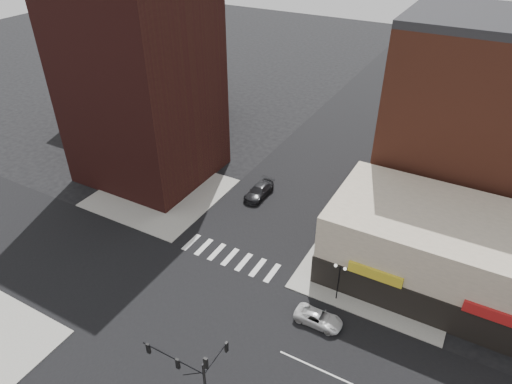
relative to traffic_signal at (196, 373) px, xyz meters
The scene contains 13 objects.
ground 11.76m from the traffic_signal, 132.74° to the left, with size 240.00×240.00×0.00m, color black.
road_ew 11.76m from the traffic_signal, 132.74° to the left, with size 200.00×14.00×0.02m, color black.
road_ns 11.76m from the traffic_signal, 132.74° to the left, with size 14.00×200.00×0.02m, color black.
sidewalk_nw 31.55m from the traffic_signal, 134.23° to the left, with size 15.00×15.00×0.12m, color gray.
sidewalk_ne 23.99m from the traffic_signal, 71.98° to the left, with size 15.00×15.00×0.12m, color gray.
building_nw 37.93m from the traffic_signal, 134.90° to the left, with size 16.00×15.00×25.00m, color #3B1513.
building_nw_low 57.36m from the traffic_signal, 133.17° to the left, with size 20.00×18.00×12.00m, color #3B1513.
building_ne_midrise 39.60m from the traffic_signal, 72.51° to the left, with size 18.00×15.00×22.00m, color brown.
building_ne_row 26.71m from the traffic_signal, 58.92° to the left, with size 24.20×12.20×8.00m.
traffic_signal is the anchor object (origin of this frame).
street_lamp_ne 16.62m from the traffic_signal, 73.25° to the left, with size 1.22×0.32×4.16m.
white_suv 13.75m from the traffic_signal, 70.48° to the left, with size 2.03×4.39×1.22m, color silver.
dark_sedan_north 30.00m from the traffic_signal, 110.20° to the left, with size 2.16×5.31×1.54m, color black.
Camera 1 is at (20.24, -22.81, 32.71)m, focal length 32.00 mm.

